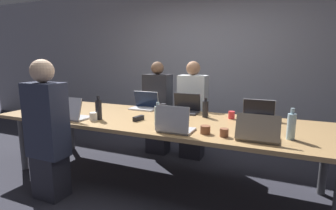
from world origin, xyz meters
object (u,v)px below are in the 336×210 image
cup_near_right (224,133)px  laptop_far_center (186,107)px  stapler (138,118)px  person_near_left (47,132)px  laptop_near_right (258,133)px  bottle_near_left (99,109)px  bottle_far_center (205,109)px  bottle_near_right (291,126)px  cup_near_midright (205,130)px  cup_far_midleft (163,107)px  laptop_far_right (258,114)px  person_far_center (192,112)px  laptop_near_left (72,113)px  person_far_midleft (158,110)px  laptop_far_midleft (145,104)px  cup_far_right (232,115)px  cup_near_left (93,117)px  laptop_near_midright (174,125)px  bottle_near_midright (158,115)px

cup_near_right → laptop_far_center: size_ratio=0.22×
laptop_far_center → stapler: (-0.33, -0.63, -0.05)m
person_near_left → laptop_near_right: person_near_left is taller
bottle_near_left → bottle_far_center: 1.23m
bottle_near_right → cup_near_midright: (-0.72, -0.13, -0.08)m
laptop_far_center → cup_far_midleft: bearing=-171.6°
laptop_near_right → laptop_far_right: laptop_near_right is taller
cup_far_midleft → cup_near_right: (0.98, -0.81, -0.01)m
cup_far_midleft → cup_near_midright: 1.12m
cup_far_midleft → person_far_center: 0.55m
laptop_near_left → cup_near_right: bearing=-179.0°
person_far_midleft → laptop_near_right: person_far_midleft is taller
laptop_far_midleft → cup_far_right: size_ratio=4.13×
laptop_far_midleft → cup_near_left: bearing=-103.1°
cup_near_left → laptop_far_right: bearing=24.7°
cup_near_midright → laptop_far_center: 0.97m
laptop_far_midleft → cup_near_right: 1.53m
bottle_near_left → cup_near_midright: 1.27m
laptop_far_midleft → laptop_near_right: bearing=-28.7°
cup_near_left → cup_near_midright: cup_near_left is taller
cup_near_midright → bottle_near_left: bearing=177.2°
laptop_far_midleft → person_near_left: 1.33m
laptop_far_right → laptop_far_center: 0.89m
laptop_far_center → stapler: laptop_far_center is taller
bottle_near_left → person_far_center: 1.41m
laptop_near_right → person_far_center: (-1.01, 1.29, -0.15)m
cup_near_right → cup_near_midright: (-0.18, 0.03, -0.00)m
person_near_left → cup_near_left: (0.26, 0.41, 0.10)m
cup_near_midright → stapler: bearing=166.3°
cup_near_left → laptop_near_right: 1.75m
laptop_far_right → laptop_near_right: bearing=-85.1°
cup_near_right → cup_near_midright: bearing=171.3°
laptop_far_midleft → laptop_far_center: laptop_far_center is taller
laptop_near_right → stapler: laptop_near_right is taller
cup_near_left → bottle_near_right: bottle_near_right is taller
stapler → cup_far_midleft: bearing=97.9°
bottle_near_right → laptop_far_center: 1.40m
laptop_near_left → cup_near_right: 1.73m
laptop_near_right → bottle_near_right: bearing=-148.6°
laptop_near_midright → cup_far_right: size_ratio=3.78×
bottle_near_left → laptop_far_right: bottle_near_left is taller
cup_far_right → bottle_far_center: bottle_far_center is taller
cup_far_midleft → laptop_far_center: bearing=8.4°
person_far_center → stapler: size_ratio=9.07×
cup_far_midleft → person_near_left: person_near_left is taller
cup_far_right → bottle_near_midright: bearing=-136.1°
laptop_near_left → laptop_near_right: (2.01, 0.03, -0.01)m
laptop_near_right → laptop_far_center: bearing=-41.8°
laptop_near_left → cup_near_right: (1.73, 0.03, -0.04)m
person_far_midleft → cup_near_left: bearing=-98.7°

